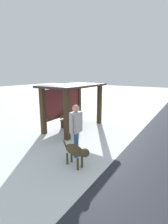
# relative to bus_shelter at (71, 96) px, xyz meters

# --- Properties ---
(ground_plane) EXTENTS (60.00, 60.00, 0.00)m
(ground_plane) POSITION_rel_bus_shelter_xyz_m (0.00, -0.17, -1.71)
(ground_plane) COLOR white
(bus_shelter) EXTENTS (3.50, 1.97, 2.28)m
(bus_shelter) POSITION_rel_bus_shelter_xyz_m (0.00, 0.00, 0.00)
(bus_shelter) COLOR #3A2A19
(bus_shelter) RESTS_ON ground
(bench_left_inside) EXTENTS (0.93, 0.36, 0.71)m
(bench_left_inside) POSITION_rel_bus_shelter_xyz_m (0.00, 0.27, -1.40)
(bench_left_inside) COLOR #4B381B
(bench_left_inside) RESTS_ON ground
(person_walking) EXTENTS (0.61, 0.28, 1.82)m
(person_walking) POSITION_rel_bus_shelter_xyz_m (-2.44, -2.06, -0.64)
(person_walking) COLOR #BAB0B3
(person_walking) RESTS_ON ground
(dog) EXTENTS (0.43, 1.10, 0.72)m
(dog) POSITION_rel_bus_shelter_xyz_m (-3.02, -2.46, -1.19)
(dog) COLOR #473822
(dog) RESTS_ON ground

